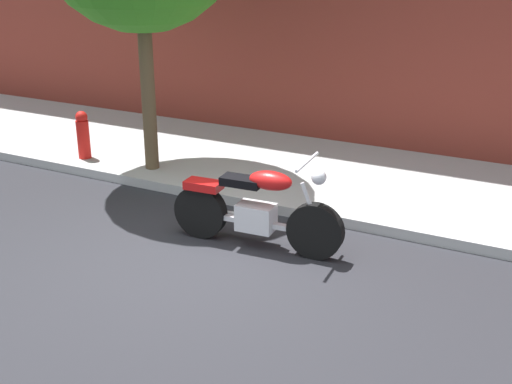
# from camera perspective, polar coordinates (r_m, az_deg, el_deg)

# --- Properties ---
(ground_plane) EXTENTS (60.00, 60.00, 0.00)m
(ground_plane) POSITION_cam_1_polar(r_m,az_deg,el_deg) (7.67, -5.36, -5.72)
(ground_plane) COLOR #28282D
(sidewalk) EXTENTS (25.95, 3.16, 0.14)m
(sidewalk) POSITION_cam_1_polar(r_m,az_deg,el_deg) (10.24, 4.14, 1.75)
(sidewalk) COLOR #AEAEAE
(sidewalk) RESTS_ON ground
(motorcycle) EXTENTS (2.13, 0.70, 1.16)m
(motorcycle) POSITION_cam_1_polar(r_m,az_deg,el_deg) (7.74, 0.00, -1.60)
(motorcycle) COLOR black
(motorcycle) RESTS_ON ground
(fire_hydrant) EXTENTS (0.20, 0.20, 0.91)m
(fire_hydrant) POSITION_cam_1_polar(r_m,az_deg,el_deg) (10.91, -14.60, 4.46)
(fire_hydrant) COLOR red
(fire_hydrant) RESTS_ON ground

